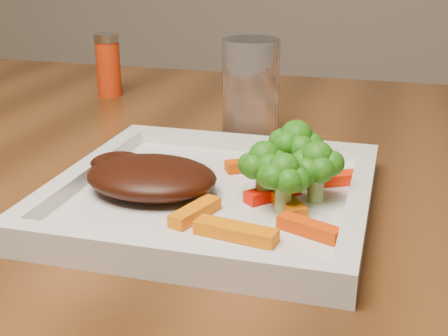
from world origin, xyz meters
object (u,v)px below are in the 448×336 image
(plate, at_px, (213,200))
(drinking_glass, at_px, (251,93))
(steak, at_px, (151,177))
(spice_shaker, at_px, (108,65))

(plate, height_order, drinking_glass, drinking_glass)
(steak, height_order, drinking_glass, drinking_glass)
(spice_shaker, bearing_deg, plate, -52.74)
(steak, relative_size, spice_shaker, 1.28)
(plate, bearing_deg, spice_shaker, 127.26)
(steak, xyz_separation_m, spice_shaker, (-0.21, 0.36, 0.02))
(steak, bearing_deg, drinking_glass, 77.69)
(plate, xyz_separation_m, drinking_glass, (-0.01, 0.18, 0.05))
(steak, distance_m, drinking_glass, 0.20)
(spice_shaker, height_order, drinking_glass, drinking_glass)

